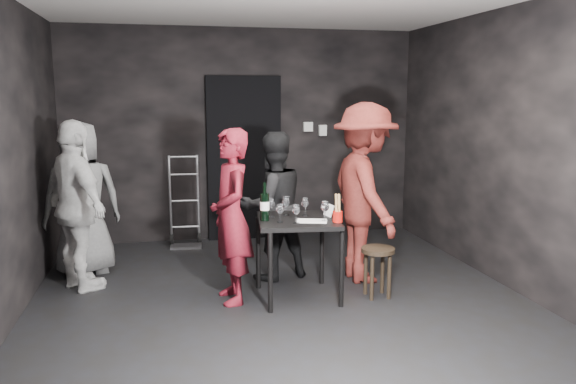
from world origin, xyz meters
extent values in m
cube|color=black|center=(0.00, 0.00, 0.00)|extent=(4.50, 5.00, 0.02)
cube|color=black|center=(0.00, 2.50, 1.35)|extent=(4.50, 0.04, 2.70)
cube|color=black|center=(0.00, -2.50, 1.35)|extent=(4.50, 0.04, 2.70)
cube|color=black|center=(-2.25, 0.00, 1.35)|extent=(0.04, 5.00, 2.70)
cube|color=black|center=(2.25, 0.00, 1.35)|extent=(0.04, 5.00, 2.70)
cube|color=black|center=(0.00, 2.44, 1.05)|extent=(0.95, 0.10, 2.10)
cube|color=#B7B7B2|center=(0.85, 2.45, 1.45)|extent=(0.12, 0.06, 0.12)
cube|color=#B7B7B2|center=(1.05, 2.45, 1.40)|extent=(0.10, 0.06, 0.14)
cylinder|color=#B2B2B7|center=(-0.95, 2.24, 0.57)|extent=(0.03, 0.03, 1.13)
cylinder|color=#B2B2B7|center=(-0.61, 2.24, 0.57)|extent=(0.03, 0.03, 1.13)
cube|color=#B2B2B7|center=(-0.78, 2.12, 0.01)|extent=(0.38, 0.21, 0.03)
cylinder|color=black|center=(-0.95, 2.27, 0.08)|extent=(0.04, 0.16, 0.16)
cylinder|color=black|center=(-0.61, 2.27, 0.08)|extent=(0.04, 0.16, 0.16)
cube|color=black|center=(0.17, 0.15, 0.73)|extent=(0.72, 0.72, 0.04)
cylinder|color=black|center=(-0.15, -0.17, 0.35)|extent=(0.04, 0.04, 0.71)
cylinder|color=black|center=(0.49, -0.17, 0.35)|extent=(0.04, 0.04, 0.71)
cylinder|color=black|center=(-0.15, 0.47, 0.35)|extent=(0.04, 0.04, 0.71)
cylinder|color=black|center=(0.49, 0.47, 0.35)|extent=(0.04, 0.04, 0.71)
cylinder|color=black|center=(0.90, 0.01, 0.45)|extent=(0.31, 0.31, 0.04)
cylinder|color=black|center=(0.98, 0.09, 0.21)|extent=(0.04, 0.04, 0.41)
cylinder|color=black|center=(0.82, 0.09, 0.21)|extent=(0.04, 0.04, 0.41)
cylinder|color=black|center=(0.82, -0.08, 0.21)|extent=(0.04, 0.04, 0.41)
cylinder|color=black|center=(0.98, -0.08, 0.21)|extent=(0.04, 0.04, 0.41)
imported|color=maroon|center=(-0.43, 0.20, 0.83)|extent=(0.47, 0.65, 1.66)
imported|color=black|center=(0.05, 0.77, 0.75)|extent=(0.82, 0.59, 1.51)
imported|color=maroon|center=(0.94, 0.52, 1.07)|extent=(0.71, 1.42, 2.15)
imported|color=silver|center=(-1.83, 0.81, 0.90)|extent=(1.00, 1.15, 1.79)
imported|color=#5D5D5D|center=(-1.85, 1.30, 0.86)|extent=(0.94, 0.68, 1.72)
cube|color=white|center=(0.27, 0.02, 0.75)|extent=(0.30, 0.24, 0.00)
cylinder|color=black|center=(-0.14, 0.15, 0.87)|extent=(0.08, 0.08, 0.25)
cylinder|color=black|center=(-0.14, 0.15, 1.05)|extent=(0.03, 0.03, 0.10)
cylinder|color=white|center=(-0.14, 0.15, 0.88)|extent=(0.08, 0.08, 0.08)
cylinder|color=#A51009|center=(0.48, -0.06, 0.80)|extent=(0.09, 0.09, 0.10)
camera|label=1|loc=(-0.98, -4.71, 1.87)|focal=35.00mm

